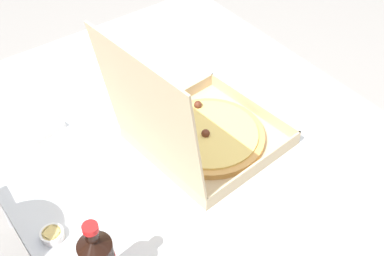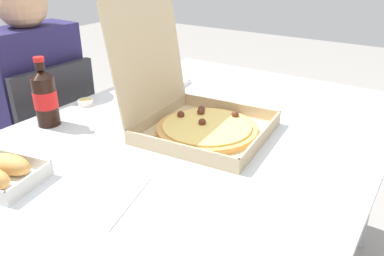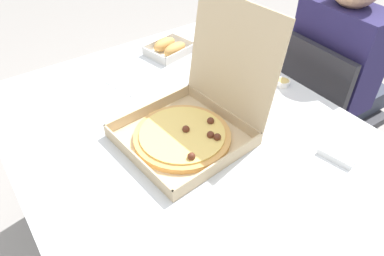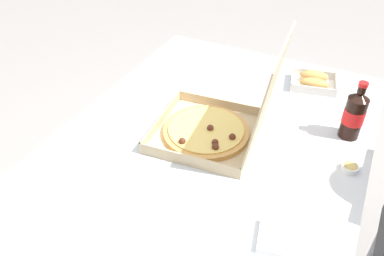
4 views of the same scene
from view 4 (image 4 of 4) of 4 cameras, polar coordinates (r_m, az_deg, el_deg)
The scene contains 8 objects.
ground_plane at distance 1.95m, azimuth 2.30°, elevation -18.10°, with size 10.00×10.00×0.00m, color gray.
dining_table at distance 1.45m, azimuth 2.94°, elevation -3.47°, with size 1.43×1.06×0.72m.
pizza_box_open at distance 1.38m, azimuth 3.58°, elevation 0.37°, with size 0.39×0.44×0.40m.
bread_side_box at distance 1.77m, azimuth 17.34°, elevation 6.55°, with size 0.19×0.22×0.06m.
cola_bottle at distance 1.48m, azimuth 22.57°, elevation 1.84°, with size 0.07×0.07×0.22m.
paper_menu at distance 1.74m, azimuth 8.54°, elevation 6.56°, with size 0.21×0.15×0.00m, color white.
napkin_pile at distance 1.12m, azimuth 12.53°, elevation -15.48°, with size 0.11×0.11×0.02m, color white.
dipping_sauce_cup at distance 1.38m, azimuth 22.07°, elevation -5.38°, with size 0.06×0.06×0.02m.
Camera 4 is at (1.01, 0.41, 1.61)m, focal length 36.56 mm.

